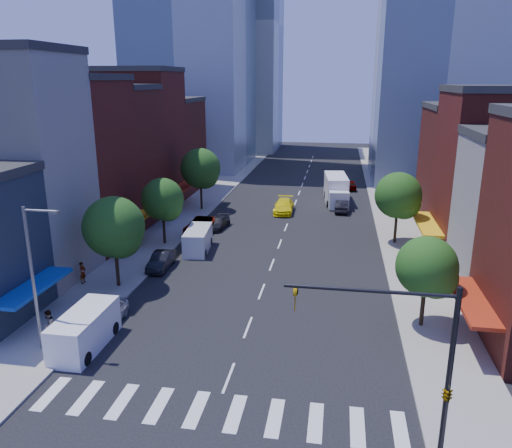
# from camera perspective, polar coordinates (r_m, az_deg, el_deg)

# --- Properties ---
(ground) EXTENTS (220.00, 220.00, 0.00)m
(ground) POSITION_cam_1_polar(r_m,az_deg,el_deg) (29.26, -3.14, -17.14)
(ground) COLOR black
(ground) RESTS_ON ground
(sidewalk_left) EXTENTS (5.00, 120.00, 0.15)m
(sidewalk_left) POSITION_cam_1_polar(r_m,az_deg,el_deg) (68.22, -6.14, 2.54)
(sidewalk_left) COLOR gray
(sidewalk_left) RESTS_ON ground
(sidewalk_right) EXTENTS (5.00, 120.00, 0.15)m
(sidewalk_right) POSITION_cam_1_polar(r_m,az_deg,el_deg) (66.17, 15.23, 1.62)
(sidewalk_right) COLOR gray
(sidewalk_right) RESTS_ON ground
(crosswalk) EXTENTS (19.00, 3.00, 0.01)m
(crosswalk) POSITION_cam_1_polar(r_m,az_deg,el_deg) (26.87, -4.61, -20.57)
(crosswalk) COLOR silver
(crosswalk) RESTS_ON ground
(bldg_left_1) EXTENTS (12.00, 8.00, 18.00)m
(bldg_left_1) POSITION_cam_1_polar(r_m,az_deg,el_deg) (45.13, -26.82, 5.44)
(bldg_left_1) COLOR beige
(bldg_left_1) RESTS_ON ground
(bldg_left_2) EXTENTS (12.00, 9.00, 16.00)m
(bldg_left_2) POSITION_cam_1_polar(r_m,az_deg,el_deg) (52.28, -21.29, 6.21)
(bldg_left_2) COLOR #591B15
(bldg_left_2) RESTS_ON ground
(bldg_left_3) EXTENTS (12.00, 8.00, 15.00)m
(bldg_left_3) POSITION_cam_1_polar(r_m,az_deg,el_deg) (59.73, -17.16, 7.23)
(bldg_left_3) COLOR #511B14
(bldg_left_3) RESTS_ON ground
(bldg_left_4) EXTENTS (12.00, 9.00, 17.00)m
(bldg_left_4) POSITION_cam_1_polar(r_m,az_deg,el_deg) (67.24, -14.02, 9.25)
(bldg_left_4) COLOR #591B15
(bldg_left_4) RESTS_ON ground
(bldg_left_5) EXTENTS (12.00, 10.00, 13.00)m
(bldg_left_5) POSITION_cam_1_polar(r_m,az_deg,el_deg) (76.23, -11.11, 8.68)
(bldg_left_5) COLOR #511B14
(bldg_left_5) RESTS_ON ground
(bldg_right_2) EXTENTS (12.00, 10.00, 15.00)m
(bldg_right_2) POSITION_cam_1_polar(r_m,az_deg,el_deg) (50.99, 27.07, 4.74)
(bldg_right_2) COLOR #591B15
(bldg_right_2) RESTS_ON ground
(bldg_right_3) EXTENTS (12.00, 10.00, 13.00)m
(bldg_right_3) POSITION_cam_1_polar(r_m,az_deg,el_deg) (60.62, 24.25, 5.68)
(bldg_right_3) COLOR #511B14
(bldg_right_3) RESTS_ON ground
(tower_far_w) EXTENTS (18.00, 18.00, 56.00)m
(tower_far_w) POSITION_cam_1_polar(r_m,az_deg,el_deg) (121.72, -1.86, 21.80)
(tower_far_w) COLOR #9EA5AD
(tower_far_w) RESTS_ON ground
(traffic_signal) EXTENTS (7.24, 2.24, 8.00)m
(traffic_signal) POSITION_cam_1_polar(r_m,az_deg,el_deg) (23.12, 19.81, -15.87)
(traffic_signal) COLOR black
(traffic_signal) RESTS_ON sidewalk_right
(streetlight) EXTENTS (2.25, 0.25, 9.00)m
(streetlight) POSITION_cam_1_polar(r_m,az_deg,el_deg) (32.14, -23.97, -4.89)
(streetlight) COLOR slate
(streetlight) RESTS_ON sidewalk_left
(tree_left_near) EXTENTS (4.80, 4.80, 7.30)m
(tree_left_near) POSITION_cam_1_polar(r_m,az_deg,el_deg) (40.22, -15.77, -0.61)
(tree_left_near) COLOR black
(tree_left_near) RESTS_ON sidewalk_left
(tree_left_mid) EXTENTS (4.20, 4.20, 6.65)m
(tree_left_mid) POSITION_cam_1_polar(r_m,az_deg,el_deg) (50.11, -10.50, 2.60)
(tree_left_mid) COLOR black
(tree_left_mid) RESTS_ON sidewalk_left
(tree_left_far) EXTENTS (5.00, 5.00, 7.75)m
(tree_left_far) POSITION_cam_1_polar(r_m,az_deg,el_deg) (63.03, -6.25, 6.17)
(tree_left_far) COLOR black
(tree_left_far) RESTS_ON sidewalk_left
(tree_right_near) EXTENTS (4.00, 4.00, 6.20)m
(tree_right_near) POSITION_cam_1_polar(r_m,az_deg,el_deg) (34.45, 19.16, -4.92)
(tree_right_near) COLOR black
(tree_right_near) RESTS_ON sidewalk_right
(tree_right_far) EXTENTS (4.60, 4.60, 7.20)m
(tree_right_far) POSITION_cam_1_polar(r_m,az_deg,el_deg) (51.36, 16.10, 2.95)
(tree_right_far) COLOR black
(tree_right_far) RESTS_ON sidewalk_right
(parked_car_front) EXTENTS (2.03, 4.48, 1.49)m
(parked_car_front) POSITION_cam_1_polar(r_m,az_deg,el_deg) (35.84, -16.61, -9.84)
(parked_car_front) COLOR #A7A7AC
(parked_car_front) RESTS_ON ground
(parked_car_second) EXTENTS (1.64, 4.41, 1.44)m
(parked_car_second) POSITION_cam_1_polar(r_m,az_deg,el_deg) (44.83, -10.76, -4.13)
(parked_car_second) COLOR black
(parked_car_second) RESTS_ON ground
(parked_car_third) EXTENTS (2.79, 5.88, 1.62)m
(parked_car_third) POSITION_cam_1_polar(r_m,az_deg,el_deg) (54.50, -6.35, -0.17)
(parked_car_third) COLOR #999999
(parked_car_third) RESTS_ON ground
(parked_car_rear) EXTENTS (2.34, 4.61, 1.28)m
(parked_car_rear) POSITION_cam_1_polar(r_m,az_deg,el_deg) (55.95, -4.37, 0.13)
(parked_car_rear) COLOR black
(parked_car_rear) RESTS_ON ground
(cargo_van_near) EXTENTS (2.28, 5.55, 2.36)m
(cargo_van_near) POSITION_cam_1_polar(r_m,az_deg,el_deg) (33.13, -19.11, -11.50)
(cargo_van_near) COLOR white
(cargo_van_near) RESTS_ON ground
(cargo_van_far) EXTENTS (2.61, 5.41, 2.23)m
(cargo_van_far) POSITION_cam_1_polar(r_m,az_deg,el_deg) (48.60, -6.69, -1.86)
(cargo_van_far) COLOR silver
(cargo_van_far) RESTS_ON ground
(taxi) EXTENTS (2.47, 5.74, 1.65)m
(taxi) POSITION_cam_1_polar(r_m,az_deg,el_deg) (62.58, 3.20, 2.06)
(taxi) COLOR #FFEF0D
(taxi) RESTS_ON ground
(traffic_car_oncoming) EXTENTS (1.76, 4.56, 1.48)m
(traffic_car_oncoming) POSITION_cam_1_polar(r_m,az_deg,el_deg) (63.82, 9.79, 2.05)
(traffic_car_oncoming) COLOR black
(traffic_car_oncoming) RESTS_ON ground
(traffic_car_far) EXTENTS (2.15, 4.31, 1.41)m
(traffic_car_far) POSITION_cam_1_polar(r_m,az_deg,el_deg) (77.08, 10.68, 4.41)
(traffic_car_far) COLOR #999999
(traffic_car_far) RESTS_ON ground
(box_truck) EXTENTS (3.53, 9.22, 3.63)m
(box_truck) POSITION_cam_1_polar(r_m,az_deg,el_deg) (68.21, 9.15, 3.83)
(box_truck) COLOR white
(box_truck) RESTS_ON ground
(pedestrian_near) EXTENTS (0.47, 0.68, 1.80)m
(pedestrian_near) POSITION_cam_1_polar(r_m,az_deg,el_deg) (42.85, -19.20, -5.27)
(pedestrian_near) COLOR #999999
(pedestrian_near) RESTS_ON sidewalk_left
(pedestrian_far) EXTENTS (0.80, 0.99, 1.95)m
(pedestrian_far) POSITION_cam_1_polar(r_m,az_deg,el_deg) (34.77, -22.62, -10.60)
(pedestrian_far) COLOR #999999
(pedestrian_far) RESTS_ON sidewalk_left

